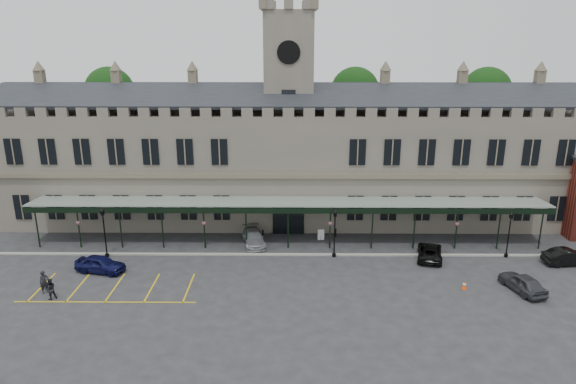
{
  "coord_description": "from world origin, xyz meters",
  "views": [
    {
      "loc": [
        0.37,
        -38.41,
        19.62
      ],
      "look_at": [
        0.0,
        6.0,
        6.0
      ],
      "focal_mm": 32.0,
      "sensor_mm": 36.0,
      "label": 1
    }
  ],
  "objects_px": {
    "clock_tower": "(289,100)",
    "car_van": "(430,252)",
    "person_b": "(50,289)",
    "person_a": "(44,282)",
    "sign_board": "(321,235)",
    "car_taxi": "(254,238)",
    "car_right_b": "(568,257)",
    "lamp_post_right": "(509,230)",
    "station_building": "(289,161)",
    "traffic_cone": "(464,285)",
    "lamp_post_left": "(104,228)",
    "lamp_post_mid": "(335,229)",
    "car_left_a": "(100,264)",
    "car_right_a": "(523,283)"
  },
  "relations": [
    {
      "from": "person_a",
      "to": "person_b",
      "type": "relative_size",
      "value": 1.09
    },
    {
      "from": "car_van",
      "to": "person_a",
      "type": "bearing_deg",
      "value": 25.88
    },
    {
      "from": "traffic_cone",
      "to": "lamp_post_left",
      "type": "bearing_deg",
      "value": 169.09
    },
    {
      "from": "lamp_post_right",
      "to": "car_right_b",
      "type": "xyz_separation_m",
      "value": [
        4.86,
        -1.56,
        -1.92
      ]
    },
    {
      "from": "car_taxi",
      "to": "car_right_b",
      "type": "bearing_deg",
      "value": -20.86
    },
    {
      "from": "car_left_a",
      "to": "car_right_b",
      "type": "xyz_separation_m",
      "value": [
        41.15,
        1.87,
        -0.01
      ]
    },
    {
      "from": "clock_tower",
      "to": "sign_board",
      "type": "relative_size",
      "value": 22.43
    },
    {
      "from": "car_left_a",
      "to": "car_right_a",
      "type": "relative_size",
      "value": 1.0
    },
    {
      "from": "lamp_post_mid",
      "to": "lamp_post_right",
      "type": "bearing_deg",
      "value": 0.21
    },
    {
      "from": "clock_tower",
      "to": "lamp_post_right",
      "type": "height_order",
      "value": "clock_tower"
    },
    {
      "from": "traffic_cone",
      "to": "car_right_a",
      "type": "distance_m",
      "value": 4.51
    },
    {
      "from": "station_building",
      "to": "sign_board",
      "type": "bearing_deg",
      "value": -63.95
    },
    {
      "from": "station_building",
      "to": "traffic_cone",
      "type": "bearing_deg",
      "value": -49.81
    },
    {
      "from": "person_b",
      "to": "car_right_b",
      "type": "bearing_deg",
      "value": 151.56
    },
    {
      "from": "car_taxi",
      "to": "sign_board",
      "type": "bearing_deg",
      "value": -2.14
    },
    {
      "from": "lamp_post_right",
      "to": "person_a",
      "type": "height_order",
      "value": "lamp_post_right"
    },
    {
      "from": "lamp_post_mid",
      "to": "person_b",
      "type": "bearing_deg",
      "value": -160.16
    },
    {
      "from": "traffic_cone",
      "to": "person_a",
      "type": "height_order",
      "value": "person_a"
    },
    {
      "from": "traffic_cone",
      "to": "car_right_b",
      "type": "relative_size",
      "value": 0.15
    },
    {
      "from": "sign_board",
      "to": "car_taxi",
      "type": "height_order",
      "value": "car_taxi"
    },
    {
      "from": "car_van",
      "to": "person_b",
      "type": "distance_m",
      "value": 32.28
    },
    {
      "from": "car_taxi",
      "to": "lamp_post_right",
      "type": "bearing_deg",
      "value": -18.92
    },
    {
      "from": "car_van",
      "to": "station_building",
      "type": "bearing_deg",
      "value": -26.4
    },
    {
      "from": "lamp_post_left",
      "to": "traffic_cone",
      "type": "distance_m",
      "value": 31.66
    },
    {
      "from": "traffic_cone",
      "to": "person_a",
      "type": "distance_m",
      "value": 33.51
    },
    {
      "from": "traffic_cone",
      "to": "station_building",
      "type": "bearing_deg",
      "value": 130.19
    },
    {
      "from": "lamp_post_mid",
      "to": "person_a",
      "type": "height_order",
      "value": "lamp_post_mid"
    },
    {
      "from": "traffic_cone",
      "to": "sign_board",
      "type": "height_order",
      "value": "sign_board"
    },
    {
      "from": "car_left_a",
      "to": "car_right_a",
      "type": "xyz_separation_m",
      "value": [
        34.92,
        -3.17,
        -0.0
      ]
    },
    {
      "from": "lamp_post_mid",
      "to": "traffic_cone",
      "type": "distance_m",
      "value": 12.05
    },
    {
      "from": "car_van",
      "to": "car_right_a",
      "type": "bearing_deg",
      "value": 146.36
    },
    {
      "from": "traffic_cone",
      "to": "car_taxi",
      "type": "distance_m",
      "value": 19.86
    },
    {
      "from": "clock_tower",
      "to": "lamp_post_right",
      "type": "bearing_deg",
      "value": -28.04
    },
    {
      "from": "sign_board",
      "to": "car_taxi",
      "type": "distance_m",
      "value": 6.73
    },
    {
      "from": "station_building",
      "to": "sign_board",
      "type": "xyz_separation_m",
      "value": [
        3.26,
        -6.67,
        -5.93
      ]
    },
    {
      "from": "car_left_a",
      "to": "car_van",
      "type": "height_order",
      "value": "car_left_a"
    },
    {
      "from": "car_right_a",
      "to": "traffic_cone",
      "type": "bearing_deg",
      "value": -20.9
    },
    {
      "from": "sign_board",
      "to": "person_b",
      "type": "relative_size",
      "value": 0.64
    },
    {
      "from": "lamp_post_left",
      "to": "lamp_post_right",
      "type": "distance_m",
      "value": 36.85
    },
    {
      "from": "station_building",
      "to": "sign_board",
      "type": "height_order",
      "value": "station_building"
    },
    {
      "from": "clock_tower",
      "to": "car_van",
      "type": "relative_size",
      "value": 5.42
    },
    {
      "from": "clock_tower",
      "to": "traffic_cone",
      "type": "distance_m",
      "value": 25.63
    },
    {
      "from": "sign_board",
      "to": "lamp_post_mid",
      "type": "bearing_deg",
      "value": -80.64
    },
    {
      "from": "car_van",
      "to": "clock_tower",
      "type": "bearing_deg",
      "value": -26.62
    },
    {
      "from": "person_b",
      "to": "car_van",
      "type": "bearing_deg",
      "value": 156.96
    },
    {
      "from": "lamp_post_left",
      "to": "car_right_a",
      "type": "height_order",
      "value": "lamp_post_left"
    },
    {
      "from": "car_left_a",
      "to": "traffic_cone",
      "type": "bearing_deg",
      "value": -82.54
    },
    {
      "from": "clock_tower",
      "to": "car_van",
      "type": "xyz_separation_m",
      "value": [
        13.0,
        -11.05,
        -12.48
      ]
    },
    {
      "from": "lamp_post_mid",
      "to": "traffic_cone",
      "type": "height_order",
      "value": "lamp_post_mid"
    },
    {
      "from": "person_a",
      "to": "car_van",
      "type": "bearing_deg",
      "value": -23.32
    }
  ]
}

